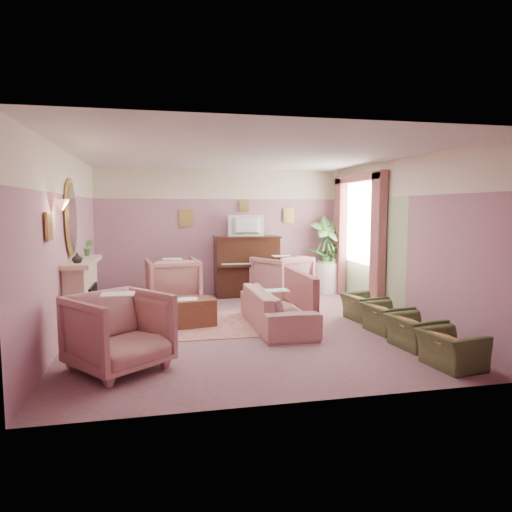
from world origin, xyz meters
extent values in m
cube|color=#815962|center=(0.00, 0.00, 0.00)|extent=(5.50, 6.00, 0.01)
cube|color=silver|center=(0.00, 0.00, 2.80)|extent=(5.50, 6.00, 0.01)
cube|color=gray|center=(0.00, 3.00, 1.40)|extent=(5.50, 0.02, 2.80)
cube|color=gray|center=(0.00, -3.00, 1.40)|extent=(5.50, 0.02, 2.80)
cube|color=gray|center=(-2.75, 0.00, 1.40)|extent=(0.02, 6.00, 2.80)
cube|color=gray|center=(2.75, 0.00, 1.40)|extent=(0.02, 6.00, 2.80)
cube|color=beige|center=(0.00, 2.99, 2.47)|extent=(5.50, 0.01, 0.65)
cube|color=#AAC392|center=(2.73, 1.30, 1.07)|extent=(0.01, 3.00, 2.15)
cube|color=#C5AB90|center=(-2.59, 0.20, 0.55)|extent=(0.30, 1.40, 1.10)
cube|color=black|center=(-2.49, 0.20, 0.40)|extent=(0.18, 0.72, 0.68)
cube|color=#EF3608|center=(-2.45, 0.20, 0.22)|extent=(0.06, 0.54, 0.10)
cube|color=#C5AB90|center=(-2.56, 0.20, 1.12)|extent=(0.40, 1.55, 0.07)
cube|color=#C5AB90|center=(-2.39, 0.20, 0.01)|extent=(0.55, 1.50, 0.02)
ellipsoid|color=tan|center=(-2.70, 0.20, 1.80)|extent=(0.04, 0.72, 1.20)
ellipsoid|color=silver|center=(-2.67, 0.20, 1.80)|extent=(0.01, 0.60, 1.06)
cone|color=#F49D6A|center=(-2.62, -0.85, 1.98)|extent=(0.20, 0.20, 0.16)
cube|color=black|center=(0.50, 2.68, 0.65)|extent=(1.40, 0.60, 1.30)
cube|color=black|center=(0.50, 2.33, 0.72)|extent=(1.30, 0.12, 0.06)
cube|color=silver|center=(0.50, 2.33, 0.76)|extent=(1.20, 0.08, 0.02)
cube|color=black|center=(0.50, 2.68, 1.31)|extent=(1.45, 0.65, 0.04)
imported|color=black|center=(0.50, 2.63, 1.60)|extent=(0.80, 0.12, 0.48)
cube|color=tan|center=(-0.80, 2.96, 1.72)|extent=(0.30, 0.03, 0.38)
cube|color=tan|center=(1.55, 2.96, 1.78)|extent=(0.26, 0.03, 0.34)
cube|color=tan|center=(0.50, 2.96, 2.00)|extent=(0.22, 0.03, 0.26)
cube|color=tan|center=(-2.71, -1.20, 1.72)|extent=(0.03, 0.28, 0.36)
cube|color=silver|center=(2.70, 1.55, 1.70)|extent=(0.03, 1.40, 1.80)
cube|color=#955051|center=(2.62, 0.63, 1.30)|extent=(0.16, 0.34, 2.60)
cube|color=#955051|center=(2.62, 2.47, 1.30)|extent=(0.16, 0.34, 2.60)
cube|color=#955051|center=(2.62, 1.55, 2.56)|extent=(0.16, 2.20, 0.16)
imported|color=#48843C|center=(-2.55, 0.75, 1.29)|extent=(0.16, 0.16, 0.28)
imported|color=beige|center=(-2.55, -0.30, 1.23)|extent=(0.16, 0.16, 0.16)
cube|color=#AE6861|center=(-0.83, 0.25, 0.01)|extent=(2.51, 1.82, 0.01)
cube|color=brown|center=(-1.02, 0.24, 0.23)|extent=(1.06, 0.65, 0.45)
cube|color=silver|center=(-0.97, 0.24, 0.46)|extent=(0.35, 0.28, 0.01)
imported|color=tan|center=(0.48, -0.07, 0.43)|extent=(0.70, 2.11, 0.85)
cube|color=#955051|center=(0.88, -0.07, 0.60)|extent=(0.11, 1.60, 0.58)
imported|color=tan|center=(-1.14, 2.05, 0.52)|extent=(1.00, 1.00, 1.04)
imported|color=tan|center=(1.17, 2.16, 0.52)|extent=(1.00, 1.00, 1.04)
imported|color=tan|center=(-1.88, -1.65, 0.52)|extent=(1.00, 1.00, 1.04)
imported|color=#464F2C|center=(2.08, -2.41, 0.30)|extent=(0.49, 0.69, 0.60)
imported|color=#464F2C|center=(2.08, -1.59, 0.30)|extent=(0.49, 0.69, 0.60)
imported|color=#464F2C|center=(2.08, -0.77, 0.30)|extent=(0.49, 0.69, 0.60)
imported|color=#464F2C|center=(2.08, 0.05, 0.30)|extent=(0.49, 0.69, 0.60)
cylinder|color=white|center=(2.35, 2.59, 0.35)|extent=(0.52, 0.52, 0.70)
imported|color=#48843C|center=(2.35, 2.59, 0.87)|extent=(0.30, 0.30, 0.34)
imported|color=#48843C|center=(2.47, 2.49, 0.84)|extent=(0.16, 0.16, 0.28)
cylinder|color=brown|center=(2.33, 2.56, 0.17)|extent=(0.34, 0.34, 0.34)
imported|color=#48843C|center=(2.33, 2.56, 1.06)|extent=(0.76, 0.76, 1.44)
camera|label=1|loc=(-1.38, -7.22, 1.94)|focal=32.00mm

